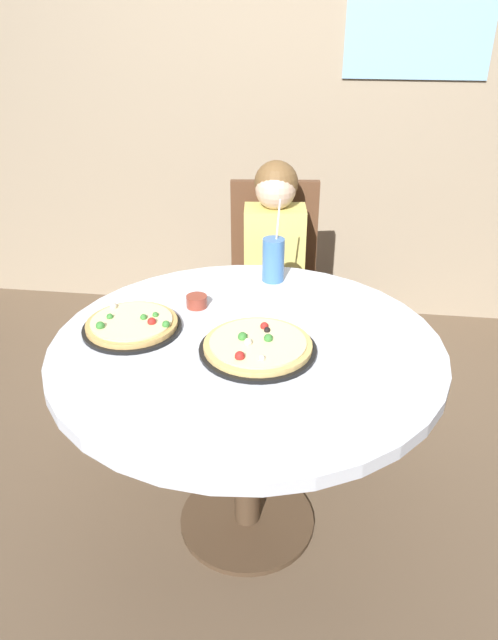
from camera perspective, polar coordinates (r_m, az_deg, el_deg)
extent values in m
plane|color=brown|center=(2.26, -0.18, -18.80)|extent=(8.00, 8.00, 0.00)
cube|color=gray|center=(3.31, 4.39, 24.84)|extent=(5.20, 0.12, 2.90)
cube|color=#8CBFE5|center=(3.26, 16.33, 26.69)|extent=(0.70, 0.02, 0.60)
cylinder|color=silver|center=(1.79, -0.21, -2.73)|extent=(1.18, 1.18, 0.04)
cylinder|color=#4C3826|center=(2.00, -0.19, -11.70)|extent=(0.09, 0.09, 0.69)
cylinder|color=#4C3826|center=(2.25, -0.18, -18.63)|extent=(0.48, 0.48, 0.02)
cube|color=brown|center=(2.72, 2.39, 1.65)|extent=(0.44, 0.44, 0.04)
cube|color=brown|center=(2.78, 2.43, 8.11)|extent=(0.40, 0.08, 0.52)
cylinder|color=brown|center=(2.69, -1.29, -4.25)|extent=(0.04, 0.04, 0.41)
cylinder|color=brown|center=(2.69, 5.97, -4.31)|extent=(0.04, 0.04, 0.41)
cylinder|color=brown|center=(2.98, -1.03, -0.71)|extent=(0.04, 0.04, 0.41)
cylinder|color=brown|center=(2.98, 5.51, -0.77)|extent=(0.04, 0.04, 0.41)
cube|color=#3F4766|center=(2.68, 2.30, -3.81)|extent=(0.27, 0.34, 0.45)
cube|color=#D8CC66|center=(2.60, 2.45, 6.17)|extent=(0.28, 0.19, 0.44)
sphere|color=beige|center=(2.50, 2.59, 12.53)|extent=(0.17, 0.17, 0.17)
sphere|color=brown|center=(2.52, 2.59, 13.10)|extent=(0.18, 0.18, 0.18)
cylinder|color=black|center=(1.73, 0.86, -2.86)|extent=(0.35, 0.35, 0.01)
cylinder|color=#D8B266|center=(1.72, 0.86, -2.46)|extent=(0.32, 0.32, 0.02)
cylinder|color=beige|center=(1.72, 0.86, -2.15)|extent=(0.28, 0.28, 0.01)
sphere|color=black|center=(1.77, 1.76, -0.99)|extent=(0.02, 0.02, 0.02)
sphere|color=#387F33|center=(1.73, -0.62, -1.63)|extent=(0.03, 0.03, 0.03)
sphere|color=#387F33|center=(1.72, 1.88, -1.78)|extent=(0.03, 0.03, 0.03)
sphere|color=#B2231E|center=(1.79, 1.49, -0.60)|extent=(0.03, 0.03, 0.03)
sphere|color=beige|center=(1.63, 1.25, -3.69)|extent=(0.02, 0.02, 0.02)
sphere|color=beige|center=(1.70, -0.09, -2.15)|extent=(0.02, 0.02, 0.02)
sphere|color=#B2231E|center=(1.64, -0.82, -3.51)|extent=(0.03, 0.03, 0.03)
cylinder|color=black|center=(1.88, -11.20, -0.76)|extent=(0.31, 0.31, 0.01)
cylinder|color=tan|center=(1.87, -11.24, -0.38)|extent=(0.28, 0.28, 0.02)
cylinder|color=beige|center=(1.87, -11.27, -0.09)|extent=(0.25, 0.25, 0.01)
sphere|color=#387F33|center=(1.87, -10.15, 0.26)|extent=(0.02, 0.02, 0.02)
sphere|color=beige|center=(1.95, -12.95, 1.28)|extent=(0.02, 0.02, 0.02)
sphere|color=#387F33|center=(1.88, -9.02, 0.50)|extent=(0.02, 0.02, 0.02)
sphere|color=#387F33|center=(1.89, -13.29, 0.31)|extent=(0.02, 0.02, 0.02)
sphere|color=#B2231E|center=(1.83, -9.38, -0.15)|extent=(0.03, 0.03, 0.03)
sphere|color=#387F33|center=(1.84, -14.17, -0.55)|extent=(0.03, 0.03, 0.03)
sphere|color=#387F33|center=(1.81, -8.02, -0.42)|extent=(0.02, 0.02, 0.02)
cylinder|color=#3F72B2|center=(2.15, 2.36, 5.82)|extent=(0.08, 0.08, 0.16)
cylinder|color=white|center=(2.10, 2.76, 8.76)|extent=(0.03, 0.02, 0.22)
cylinder|color=brown|center=(1.98, -5.07, 1.81)|extent=(0.07, 0.07, 0.04)
cylinder|color=white|center=(1.77, 13.96, -3.07)|extent=(0.18, 0.18, 0.01)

